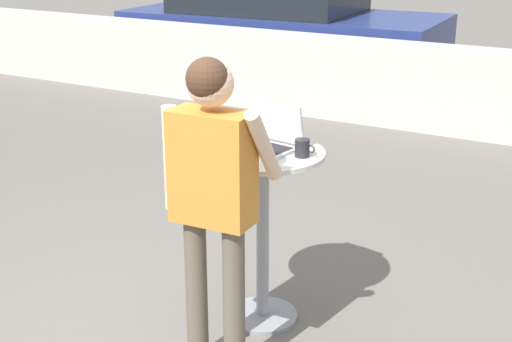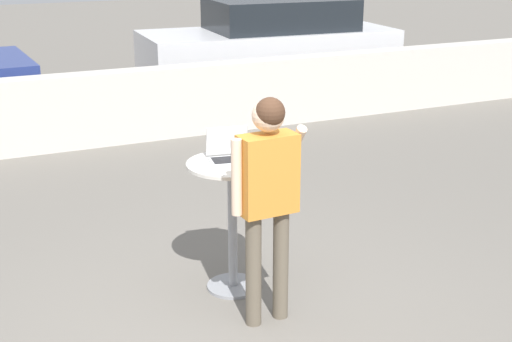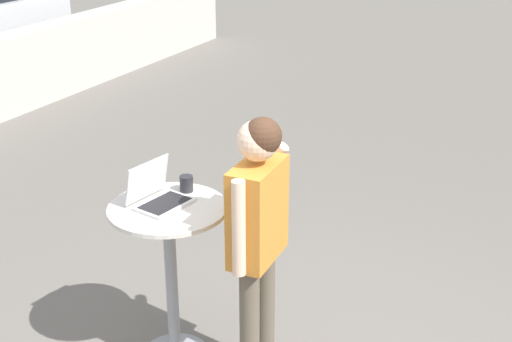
{
  "view_description": "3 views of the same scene",
  "coord_description": "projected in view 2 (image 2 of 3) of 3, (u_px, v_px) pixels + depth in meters",
  "views": [
    {
      "loc": [
        2.06,
        -2.44,
        2.18
      ],
      "look_at": [
        0.4,
        0.5,
        0.99
      ],
      "focal_mm": 50.0,
      "sensor_mm": 36.0,
      "label": 1
    },
    {
      "loc": [
        -1.59,
        -3.82,
        2.62
      ],
      "look_at": [
        0.29,
        0.26,
        1.1
      ],
      "focal_mm": 50.0,
      "sensor_mm": 36.0,
      "label": 2
    },
    {
      "loc": [
        -2.63,
        -1.3,
        2.75
      ],
      "look_at": [
        0.54,
        0.31,
        1.23
      ],
      "focal_mm": 50.0,
      "sensor_mm": 36.0,
      "label": 3
    }
  ],
  "objects": [
    {
      "name": "pavement_kerb",
      "position": [
        76.0,
        111.0,
        8.98
      ],
      "size": [
        16.16,
        0.35,
        0.93
      ],
      "color": "beige",
      "rests_on": "ground_plane"
    },
    {
      "name": "cafe_table",
      "position": [
        232.0,
        205.0,
        5.3
      ],
      "size": [
        0.67,
        0.67,
        1.02
      ],
      "color": "gray",
      "rests_on": "ground_plane"
    },
    {
      "name": "laptop",
      "position": [
        229.0,
        153.0,
        5.23
      ],
      "size": [
        0.35,
        0.31,
        0.24
      ],
      "color": "silver",
      "rests_on": "cafe_table"
    },
    {
      "name": "coffee_mug",
      "position": [
        259.0,
        152.0,
        5.28
      ],
      "size": [
        0.11,
        0.08,
        0.09
      ],
      "color": "#232328",
      "rests_on": "cafe_table"
    },
    {
      "name": "standing_person",
      "position": [
        268.0,
        185.0,
        4.73
      ],
      "size": [
        0.53,
        0.37,
        1.62
      ],
      "color": "brown",
      "rests_on": "ground_plane"
    },
    {
      "name": "parked_car_near_street",
      "position": [
        271.0,
        46.0,
        11.89
      ],
      "size": [
        4.26,
        2.01,
        1.57
      ],
      "color": "silver",
      "rests_on": "ground_plane"
    }
  ]
}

